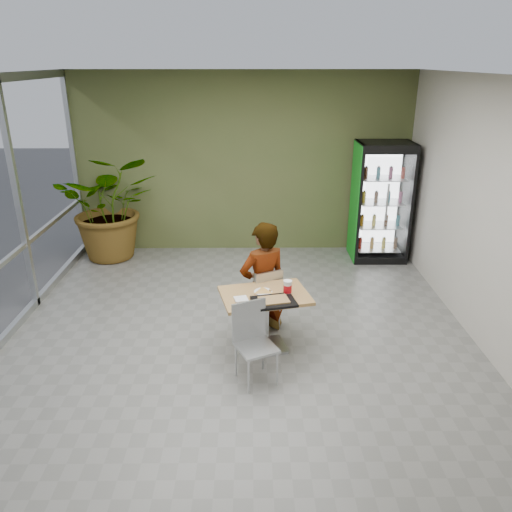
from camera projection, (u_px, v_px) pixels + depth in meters
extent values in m
plane|color=gray|center=(239.00, 346.00, 6.26)|extent=(7.00, 7.00, 0.00)
cube|color=tan|center=(265.00, 296.00, 5.95)|extent=(1.16, 0.93, 0.04)
cylinder|color=#B1B4B6|center=(265.00, 323.00, 6.08)|extent=(0.10, 0.10, 0.71)
cube|color=#B1B4B6|center=(264.00, 347.00, 6.21)|extent=(0.59, 0.52, 0.04)
cube|color=#B1B4B6|center=(263.00, 299.00, 6.58)|extent=(0.51, 0.51, 0.03)
cube|color=#B1B4B6|center=(269.00, 288.00, 6.34)|extent=(0.36, 0.19, 0.46)
cylinder|color=#B1B4B6|center=(268.00, 305.00, 6.86)|extent=(0.02, 0.02, 0.41)
cylinder|color=#B1B4B6|center=(246.00, 310.00, 6.73)|extent=(0.02, 0.02, 0.41)
cylinder|color=#B1B4B6|center=(279.00, 315.00, 6.59)|extent=(0.02, 0.02, 0.41)
cylinder|color=#B1B4B6|center=(257.00, 320.00, 6.45)|extent=(0.02, 0.02, 0.41)
cube|color=#B1B4B6|center=(256.00, 347.00, 5.44)|extent=(0.53, 0.53, 0.03)
cube|color=#B1B4B6|center=(249.00, 320.00, 5.51)|extent=(0.37, 0.19, 0.48)
cylinder|color=#B1B4B6|center=(249.00, 376.00, 5.30)|extent=(0.02, 0.02, 0.43)
cylinder|color=#B1B4B6|center=(277.00, 368.00, 5.44)|extent=(0.02, 0.02, 0.43)
cylinder|color=#B1B4B6|center=(236.00, 360.00, 5.59)|extent=(0.02, 0.02, 0.43)
cylinder|color=#B1B4B6|center=(263.00, 353.00, 5.73)|extent=(0.02, 0.02, 0.43)
imported|color=black|center=(263.00, 288.00, 6.47)|extent=(0.78, 0.67, 1.79)
cylinder|color=white|center=(263.00, 292.00, 5.98)|extent=(0.22, 0.22, 0.01)
cylinder|color=white|center=(288.00, 288.00, 5.89)|extent=(0.10, 0.10, 0.17)
cylinder|color=red|center=(288.00, 288.00, 5.89)|extent=(0.10, 0.10, 0.10)
cylinder|color=white|center=(288.00, 281.00, 5.86)|extent=(0.10, 0.10, 0.01)
cube|color=white|center=(241.00, 299.00, 5.79)|extent=(0.18, 0.18, 0.02)
cube|color=black|center=(274.00, 302.00, 5.72)|extent=(0.56, 0.46, 0.03)
cube|color=black|center=(381.00, 202.00, 8.68)|extent=(0.93, 0.73, 2.07)
cube|color=green|center=(354.00, 202.00, 8.68)|extent=(0.01, 0.71, 2.03)
cube|color=white|center=(386.00, 207.00, 8.35)|extent=(0.74, 0.02, 1.65)
imported|color=#30702C|center=(111.00, 206.00, 8.76)|extent=(1.88, 1.69, 1.89)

